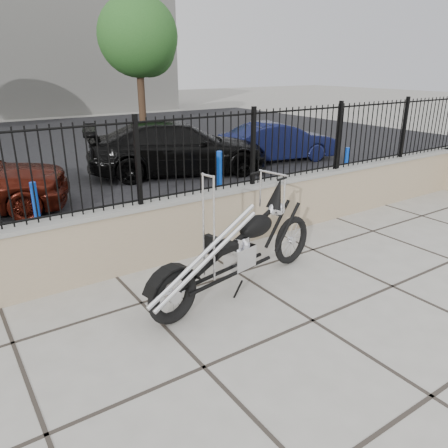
% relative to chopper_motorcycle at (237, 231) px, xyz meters
% --- Properties ---
extents(ground_plane, '(90.00, 90.00, 0.00)m').
position_rel_chopper_motorcycle_xyz_m(ground_plane, '(0.31, -1.10, -0.85)').
color(ground_plane, '#99968E').
rests_on(ground_plane, ground).
extents(parking_lot, '(30.00, 30.00, 0.00)m').
position_rel_chopper_motorcycle_xyz_m(parking_lot, '(0.31, 11.40, -0.85)').
color(parking_lot, black).
rests_on(parking_lot, ground).
extents(retaining_wall, '(14.00, 0.36, 0.96)m').
position_rel_chopper_motorcycle_xyz_m(retaining_wall, '(0.31, 1.40, -0.37)').
color(retaining_wall, gray).
rests_on(retaining_wall, ground_plane).
extents(iron_fence, '(14.00, 0.08, 1.20)m').
position_rel_chopper_motorcycle_xyz_m(iron_fence, '(0.31, 1.40, 0.71)').
color(iron_fence, black).
rests_on(iron_fence, retaining_wall).
extents(chopper_motorcycle, '(2.87, 1.04, 1.69)m').
position_rel_chopper_motorcycle_xyz_m(chopper_motorcycle, '(0.00, 0.00, 0.00)').
color(chopper_motorcycle, black).
rests_on(chopper_motorcycle, ground_plane).
extents(car_black, '(5.22, 3.39, 1.41)m').
position_rel_chopper_motorcycle_xyz_m(car_black, '(2.55, 6.26, -0.14)').
color(car_black, black).
rests_on(car_black, parking_lot).
extents(car_blue, '(3.75, 1.95, 1.18)m').
position_rel_chopper_motorcycle_xyz_m(car_blue, '(5.89, 6.03, -0.26)').
color(car_blue, '#0E1335').
rests_on(car_blue, parking_lot).
extents(bollard_a, '(0.15, 0.15, 0.92)m').
position_rel_chopper_motorcycle_xyz_m(bollard_a, '(-1.67, 3.73, -0.39)').
color(bollard_a, '#0C1DBE').
rests_on(bollard_a, ground_plane).
extents(bollard_b, '(0.14, 0.14, 1.03)m').
position_rel_chopper_motorcycle_xyz_m(bollard_b, '(2.26, 3.82, -0.33)').
color(bollard_b, blue).
rests_on(bollard_b, ground_plane).
extents(bollard_c, '(0.12, 0.12, 0.85)m').
position_rel_chopper_motorcycle_xyz_m(bollard_c, '(5.73, 3.18, -0.42)').
color(bollard_c, blue).
rests_on(bollard_c, ground_plane).
extents(tree_right, '(3.52, 3.52, 5.94)m').
position_rel_chopper_motorcycle_xyz_m(tree_right, '(5.53, 15.26, 3.31)').
color(tree_right, '#382619').
rests_on(tree_right, ground_plane).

